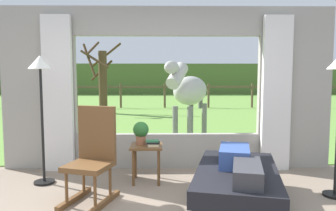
% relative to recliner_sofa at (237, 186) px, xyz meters
% --- Properties ---
extents(back_wall_with_window, '(5.20, 0.12, 2.55)m').
position_rel_recliner_sofa_xyz_m(back_wall_with_window, '(-0.78, 1.52, 1.03)').
color(back_wall_with_window, '#9E998E').
rests_on(back_wall_with_window, ground_plane).
extents(curtain_panel_left, '(0.44, 0.10, 2.40)m').
position_rel_recliner_sofa_xyz_m(curtain_panel_left, '(-2.47, 1.38, 0.98)').
color(curtain_panel_left, silver).
rests_on(curtain_panel_left, ground_plane).
extents(curtain_panel_right, '(0.44, 0.10, 2.40)m').
position_rel_recliner_sofa_xyz_m(curtain_panel_right, '(0.91, 1.38, 0.98)').
color(curtain_panel_right, silver).
rests_on(curtain_panel_right, ground_plane).
extents(outdoor_pasture_lawn, '(36.00, 21.68, 0.02)m').
position_rel_recliner_sofa_xyz_m(outdoor_pasture_lawn, '(-0.78, 12.42, -0.21)').
color(outdoor_pasture_lawn, olive).
rests_on(outdoor_pasture_lawn, ground_plane).
extents(distant_hill_ridge, '(36.00, 2.00, 2.40)m').
position_rel_recliner_sofa_xyz_m(distant_hill_ridge, '(-0.78, 22.26, 0.98)').
color(distant_hill_ridge, '#4D6531').
rests_on(distant_hill_ridge, ground_plane).
extents(recliner_sofa, '(1.26, 1.86, 0.42)m').
position_rel_recliner_sofa_xyz_m(recliner_sofa, '(0.00, 0.00, 0.00)').
color(recliner_sofa, black).
rests_on(recliner_sofa, ground_plane).
extents(reclining_person, '(0.47, 1.43, 0.22)m').
position_rel_recliner_sofa_xyz_m(reclining_person, '(0.00, -0.05, 0.30)').
color(reclining_person, '#334C8C').
rests_on(reclining_person, recliner_sofa).
extents(rocking_chair, '(0.64, 0.79, 1.12)m').
position_rel_recliner_sofa_xyz_m(rocking_chair, '(-1.68, 0.15, 0.33)').
color(rocking_chair, brown).
rests_on(rocking_chair, ground_plane).
extents(side_table, '(0.44, 0.44, 0.52)m').
position_rel_recliner_sofa_xyz_m(side_table, '(-1.08, 0.80, 0.21)').
color(side_table, brown).
rests_on(side_table, ground_plane).
extents(potted_plant, '(0.22, 0.22, 0.32)m').
position_rel_recliner_sofa_xyz_m(potted_plant, '(-1.16, 0.86, 0.48)').
color(potted_plant, '#9E6042').
rests_on(potted_plant, side_table).
extents(book_stack, '(0.20, 0.15, 0.08)m').
position_rel_recliner_sofa_xyz_m(book_stack, '(-0.99, 0.75, 0.34)').
color(book_stack, beige).
rests_on(book_stack, side_table).
extents(floor_lamp_left, '(0.32, 0.32, 1.75)m').
position_rel_recliner_sofa_xyz_m(floor_lamp_left, '(-2.50, 0.77, 1.20)').
color(floor_lamp_left, black).
rests_on(floor_lamp_left, ground_plane).
extents(horse, '(1.15, 1.76, 1.73)m').
position_rel_recliner_sofa_xyz_m(horse, '(-0.31, 3.07, 0.94)').
color(horse, '#B2B2AD').
rests_on(horse, outdoor_pasture_lawn).
extents(pasture_tree, '(1.49, 1.40, 2.83)m').
position_rel_recliner_sofa_xyz_m(pasture_tree, '(-3.23, 8.97, 1.17)').
color(pasture_tree, '#4C3823').
rests_on(pasture_tree, outdoor_pasture_lawn).
extents(pasture_fence_line, '(16.10, 0.10, 1.10)m').
position_rel_recliner_sofa_xyz_m(pasture_fence_line, '(-0.78, 11.03, 0.53)').
color(pasture_fence_line, brown).
rests_on(pasture_fence_line, outdoor_pasture_lawn).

